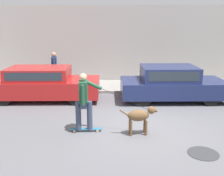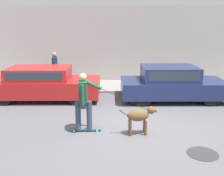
# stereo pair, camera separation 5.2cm
# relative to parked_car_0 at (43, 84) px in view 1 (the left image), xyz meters

# --- Properties ---
(ground_plane) EXTENTS (36.00, 36.00, 0.00)m
(ground_plane) POSITION_rel_parked_car_0_xyz_m (3.54, -2.86, -0.66)
(ground_plane) COLOR slate
(back_wall) EXTENTS (32.00, 0.30, 3.92)m
(back_wall) POSITION_rel_parked_car_0_xyz_m (3.54, 3.57, 1.30)
(back_wall) COLOR #B2ADA8
(back_wall) RESTS_ON ground_plane
(sidewalk_curb) EXTENTS (30.00, 2.43, 0.11)m
(sidewalk_curb) POSITION_rel_parked_car_0_xyz_m (3.54, 2.18, -0.60)
(sidewalk_curb) COLOR gray
(sidewalk_curb) RESTS_ON ground_plane
(parked_car_0) EXTENTS (4.48, 1.89, 1.33)m
(parked_car_0) POSITION_rel_parked_car_0_xyz_m (0.00, 0.00, 0.00)
(parked_car_0) COLOR black
(parked_car_0) RESTS_ON ground_plane
(parked_car_1) EXTENTS (4.14, 1.94, 1.38)m
(parked_car_1) POSITION_rel_parked_car_0_xyz_m (5.18, -0.00, 0.02)
(parked_car_1) COLOR black
(parked_car_1) RESTS_ON ground_plane
(dog) EXTENTS (1.04, 0.38, 0.81)m
(dog) POSITION_rel_parked_car_0_xyz_m (3.60, -3.43, -0.11)
(dog) COLOR brown
(dog) RESTS_ON ground_plane
(skateboarder) EXTENTS (2.30, 0.64, 1.70)m
(skateboarder) POSITION_rel_parked_car_0_xyz_m (2.04, -3.25, 0.31)
(skateboarder) COLOR beige
(skateboarder) RESTS_ON ground_plane
(pedestrian_with_bag) EXTENTS (0.29, 0.76, 1.60)m
(pedestrian_with_bag) POSITION_rel_parked_car_0_xyz_m (0.01, 2.14, 0.33)
(pedestrian_with_bag) COLOR #28282D
(pedestrian_with_bag) RESTS_ON sidewalk_curb
(manhole_cover) EXTENTS (0.74, 0.74, 0.01)m
(manhole_cover) POSITION_rel_parked_car_0_xyz_m (5.02, -4.55, -0.65)
(manhole_cover) COLOR #38383D
(manhole_cover) RESTS_ON ground_plane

